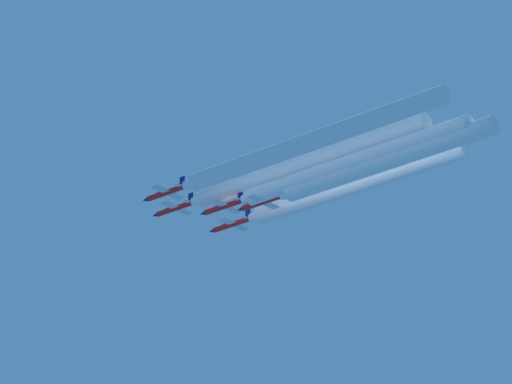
{
  "coord_description": "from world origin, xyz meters",
  "views": [
    {
      "loc": [
        -238.05,
        -212.35,
        2.17
      ],
      "look_at": [
        -0.18,
        -14.94,
        140.22
      ],
      "focal_mm": 118.01,
      "sensor_mm": 36.0,
      "label": 1
    }
  ],
  "objects_px": {
    "jet_right_wingman": "(231,225)",
    "jet_slot": "(223,207)",
    "jet_left_wingman": "(165,193)",
    "jet_high_trail": "(261,202)",
    "jet_lead": "(174,209)"
  },
  "relations": [
    {
      "from": "jet_left_wingman",
      "to": "jet_high_trail",
      "type": "distance_m",
      "value": 19.7
    },
    {
      "from": "jet_lead",
      "to": "jet_right_wingman",
      "type": "height_order",
      "value": "jet_lead"
    },
    {
      "from": "jet_lead",
      "to": "jet_left_wingman",
      "type": "distance_m",
      "value": 13.27
    },
    {
      "from": "jet_lead",
      "to": "jet_slot",
      "type": "bearing_deg",
      "value": -92.11
    },
    {
      "from": "jet_high_trail",
      "to": "jet_left_wingman",
      "type": "bearing_deg",
      "value": 124.03
    },
    {
      "from": "jet_lead",
      "to": "jet_left_wingman",
      "type": "relative_size",
      "value": 1.0
    },
    {
      "from": "jet_lead",
      "to": "jet_right_wingman",
      "type": "xyz_separation_m",
      "value": [
        10.45,
        -6.85,
        -2.1
      ]
    },
    {
      "from": "jet_right_wingman",
      "to": "jet_slot",
      "type": "bearing_deg",
      "value": -146.84
    },
    {
      "from": "jet_left_wingman",
      "to": "jet_right_wingman",
      "type": "distance_m",
      "value": 21.25
    },
    {
      "from": "jet_left_wingman",
      "to": "jet_high_trail",
      "type": "xyz_separation_m",
      "value": [
        10.9,
        -16.14,
        -2.95
      ]
    },
    {
      "from": "jet_lead",
      "to": "jet_slot",
      "type": "xyz_separation_m",
      "value": [
        -0.52,
        -14.01,
        -3.63
      ]
    },
    {
      "from": "jet_high_trail",
      "to": "jet_right_wingman",
      "type": "bearing_deg",
      "value": 58.22
    },
    {
      "from": "jet_right_wingman",
      "to": "jet_slot",
      "type": "relative_size",
      "value": 1.0
    },
    {
      "from": "jet_lead",
      "to": "jet_slot",
      "type": "distance_m",
      "value": 14.48
    },
    {
      "from": "jet_slot",
      "to": "jet_left_wingman",
      "type": "bearing_deg",
      "value": 147.23
    }
  ]
}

